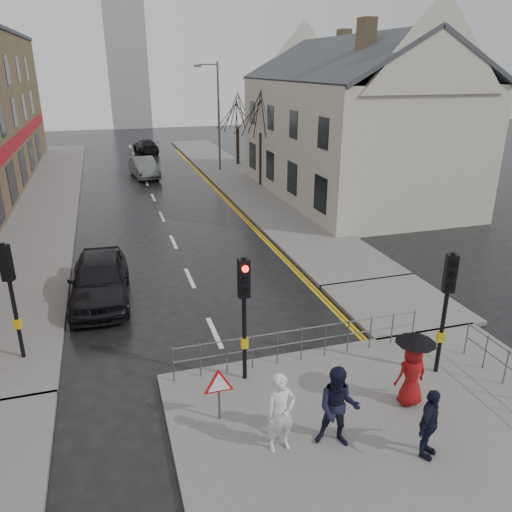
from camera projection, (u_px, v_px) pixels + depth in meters
ground at (240, 388)px, 12.94m from camera, size 120.00×120.00×0.00m
near_pavement at (419, 455)px, 10.60m from camera, size 10.00×9.00×0.14m
left_pavement at (46, 196)px, 31.70m from camera, size 4.00×44.00×0.14m
right_pavement at (236, 178)px, 37.03m from camera, size 4.00×40.00×0.14m
pavement_bridge_right at (397, 304)px, 17.37m from camera, size 4.00×4.20×0.14m
building_right_cream at (350, 119)px, 30.60m from camera, size 9.00×16.40×10.10m
church_tower at (126, 57)px, 65.57m from camera, size 5.00×5.00×18.00m
traffic_signal_near_left at (244, 298)px, 12.29m from camera, size 0.28×0.27×3.40m
traffic_signal_near_right at (447, 293)px, 12.58m from camera, size 0.34×0.33×3.40m
traffic_signal_far_left at (9, 281)px, 13.25m from camera, size 0.34×0.33×3.40m
guard_railing_front at (302, 337)px, 13.70m from camera, size 7.14×0.04×1.00m
warning_sign at (219, 386)px, 11.27m from camera, size 0.80×0.07×1.35m
street_lamp at (216, 110)px, 37.88m from camera, size 1.83×0.25×8.00m
tree_near at (261, 110)px, 32.82m from camera, size 2.40×2.40×6.58m
tree_far at (237, 111)px, 40.36m from camera, size 2.40×2.40×5.64m
pedestrian_a at (281, 413)px, 10.40m from camera, size 0.69×0.48×1.81m
pedestrian_b at (338, 408)px, 10.50m from camera, size 1.13×1.03×1.88m
pedestrian_with_umbrella at (413, 364)px, 11.77m from camera, size 0.96×0.96×1.95m
pedestrian_d at (429, 424)px, 10.24m from camera, size 0.99×0.86×1.60m
car_parked at (99, 279)px, 17.49m from camera, size 2.21×4.99×1.67m
car_mid at (144, 167)px, 37.26m from camera, size 2.09×4.61×1.47m
car_far at (146, 146)px, 47.78m from camera, size 2.32×4.65×1.30m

